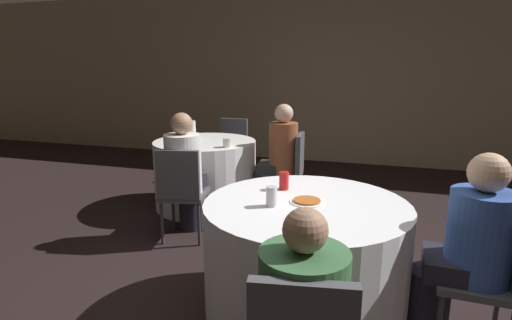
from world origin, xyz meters
The scene contains 16 objects.
ground_plane centered at (0.00, 0.00, 0.00)m, with size 16.00×16.00×0.00m, color black.
wall_back centered at (0.00, 4.38, 1.40)m, with size 16.00×0.06×2.80m.
table_near centered at (0.18, 0.01, 0.38)m, with size 1.28×1.28×0.76m.
table_far centered at (-1.27, 1.74, 0.38)m, with size 1.15×1.15×0.76m.
chair_near_east centered at (1.23, -0.05, 0.52)m, with size 0.43×0.42×0.88m.
chair_far_east centered at (-0.29, 1.81, 0.52)m, with size 0.43×0.43×0.88m.
chair_far_north centered at (-1.31, 2.73, 0.52)m, with size 0.42×0.42×0.88m.
chair_far_south centered at (-1.08, 0.78, 0.52)m, with size 0.47×0.47×0.88m.
person_floral_shirt centered at (-0.45, 1.80, 0.59)m, with size 0.49×0.32×1.19m.
person_blue_shirt centered at (1.07, -0.04, 0.58)m, with size 0.51×0.35×1.15m.
person_white_shirt centered at (-1.11, 0.93, 0.59)m, with size 0.37×0.50×1.18m.
pizza_plate_near centered at (0.18, 0.03, 0.77)m, with size 0.21×0.21×0.02m.
soda_can_silver centered at (-0.01, -0.10, 0.82)m, with size 0.07×0.07×0.12m.
soda_can_red centered at (-0.01, 0.25, 0.82)m, with size 0.07×0.07×0.12m.
bottle_far centered at (-1.43, 1.75, 0.87)m, with size 0.09×0.09×0.22m.
cup_far centered at (-0.90, 1.49, 0.81)m, with size 0.09×0.09×0.10m.
Camera 1 is at (0.57, -2.31, 1.58)m, focal length 28.00 mm.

